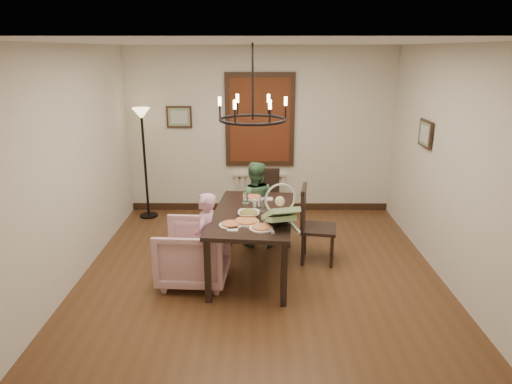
{
  "coord_description": "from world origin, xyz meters",
  "views": [
    {
      "loc": [
        -0.04,
        -5.16,
        2.73
      ],
      "look_at": [
        -0.06,
        0.19,
        1.05
      ],
      "focal_mm": 32.0,
      "sensor_mm": 36.0,
      "label": 1
    }
  ],
  "objects_px": {
    "seated_man": "(255,211)",
    "baby_bouncer": "(280,212)",
    "chair_right": "(319,224)",
    "elderly_woman": "(206,247)",
    "drinking_glass": "(264,206)",
    "chair_far": "(266,203)",
    "armchair": "(193,253)",
    "floor_lamp": "(145,165)",
    "dining_table": "(253,219)"
  },
  "relations": [
    {
      "from": "seated_man",
      "to": "baby_bouncer",
      "type": "bearing_deg",
      "value": 102.97
    },
    {
      "from": "chair_right",
      "to": "seated_man",
      "type": "distance_m",
      "value": 1.01
    },
    {
      "from": "elderly_woman",
      "to": "drinking_glass",
      "type": "xyz_separation_m",
      "value": [
        0.7,
        0.33,
        0.4
      ]
    },
    {
      "from": "elderly_woman",
      "to": "baby_bouncer",
      "type": "distance_m",
      "value": 1.02
    },
    {
      "from": "elderly_woman",
      "to": "chair_right",
      "type": "bearing_deg",
      "value": 125.84
    },
    {
      "from": "chair_far",
      "to": "chair_right",
      "type": "relative_size",
      "value": 0.95
    },
    {
      "from": "baby_bouncer",
      "to": "seated_man",
      "type": "bearing_deg",
      "value": 88.98
    },
    {
      "from": "chair_right",
      "to": "armchair",
      "type": "xyz_separation_m",
      "value": [
        -1.59,
        -0.58,
        -0.15
      ]
    },
    {
      "from": "drinking_glass",
      "to": "armchair",
      "type": "bearing_deg",
      "value": -160.99
    },
    {
      "from": "baby_bouncer",
      "to": "floor_lamp",
      "type": "distance_m",
      "value": 3.26
    },
    {
      "from": "chair_right",
      "to": "baby_bouncer",
      "type": "bearing_deg",
      "value": 154.62
    },
    {
      "from": "floor_lamp",
      "to": "seated_man",
      "type": "bearing_deg",
      "value": -32.55
    },
    {
      "from": "drinking_glass",
      "to": "dining_table",
      "type": "bearing_deg",
      "value": -167.04
    },
    {
      "from": "seated_man",
      "to": "floor_lamp",
      "type": "xyz_separation_m",
      "value": [
        -1.82,
        1.16,
        0.39
      ]
    },
    {
      "from": "chair_far",
      "to": "drinking_glass",
      "type": "height_order",
      "value": "chair_far"
    },
    {
      "from": "dining_table",
      "to": "armchair",
      "type": "height_order",
      "value": "dining_table"
    },
    {
      "from": "floor_lamp",
      "to": "baby_bouncer",
      "type": "bearing_deg",
      "value": -49.42
    },
    {
      "from": "chair_far",
      "to": "drinking_glass",
      "type": "xyz_separation_m",
      "value": [
        -0.04,
        -1.23,
        0.37
      ]
    },
    {
      "from": "elderly_woman",
      "to": "seated_man",
      "type": "relative_size",
      "value": 0.92
    },
    {
      "from": "armchair",
      "to": "seated_man",
      "type": "xyz_separation_m",
      "value": [
        0.74,
        1.11,
        0.14
      ]
    },
    {
      "from": "floor_lamp",
      "to": "armchair",
      "type": "bearing_deg",
      "value": -64.57
    },
    {
      "from": "seated_man",
      "to": "baby_bouncer",
      "type": "distance_m",
      "value": 1.42
    },
    {
      "from": "chair_far",
      "to": "seated_man",
      "type": "bearing_deg",
      "value": -114.53
    },
    {
      "from": "armchair",
      "to": "seated_man",
      "type": "height_order",
      "value": "seated_man"
    },
    {
      "from": "drinking_glass",
      "to": "floor_lamp",
      "type": "height_order",
      "value": "floor_lamp"
    },
    {
      "from": "elderly_woman",
      "to": "floor_lamp",
      "type": "distance_m",
      "value": 2.66
    },
    {
      "from": "armchair",
      "to": "elderly_woman",
      "type": "bearing_deg",
      "value": 81.73
    },
    {
      "from": "baby_bouncer",
      "to": "dining_table",
      "type": "bearing_deg",
      "value": 110.07
    },
    {
      "from": "dining_table",
      "to": "drinking_glass",
      "type": "xyz_separation_m",
      "value": [
        0.14,
        0.03,
        0.16
      ]
    },
    {
      "from": "chair_right",
      "to": "baby_bouncer",
      "type": "relative_size",
      "value": 2.0
    },
    {
      "from": "seated_man",
      "to": "floor_lamp",
      "type": "relative_size",
      "value": 0.57
    },
    {
      "from": "elderly_woman",
      "to": "floor_lamp",
      "type": "bearing_deg",
      "value": -139.01
    },
    {
      "from": "dining_table",
      "to": "drinking_glass",
      "type": "relative_size",
      "value": 12.89
    },
    {
      "from": "armchair",
      "to": "baby_bouncer",
      "type": "distance_m",
      "value": 1.22
    },
    {
      "from": "seated_man",
      "to": "drinking_glass",
      "type": "bearing_deg",
      "value": 98.95
    },
    {
      "from": "elderly_woman",
      "to": "armchair",
      "type": "bearing_deg",
      "value": -89.17
    },
    {
      "from": "armchair",
      "to": "drinking_glass",
      "type": "distance_m",
      "value": 1.04
    },
    {
      "from": "baby_bouncer",
      "to": "drinking_glass",
      "type": "xyz_separation_m",
      "value": [
        -0.17,
        0.5,
        -0.1
      ]
    },
    {
      "from": "elderly_woman",
      "to": "drinking_glass",
      "type": "relative_size",
      "value": 6.8
    },
    {
      "from": "armchair",
      "to": "chair_far",
      "type": "bearing_deg",
      "value": 152.81
    },
    {
      "from": "seated_man",
      "to": "baby_bouncer",
      "type": "relative_size",
      "value": 1.97
    },
    {
      "from": "armchair",
      "to": "floor_lamp",
      "type": "bearing_deg",
      "value": -151.0
    },
    {
      "from": "elderly_woman",
      "to": "seated_man",
      "type": "height_order",
      "value": "seated_man"
    },
    {
      "from": "chair_far",
      "to": "armchair",
      "type": "bearing_deg",
      "value": -122.89
    },
    {
      "from": "chair_far",
      "to": "elderly_woman",
      "type": "height_order",
      "value": "chair_far"
    },
    {
      "from": "seated_man",
      "to": "floor_lamp",
      "type": "height_order",
      "value": "floor_lamp"
    },
    {
      "from": "dining_table",
      "to": "armchair",
      "type": "bearing_deg",
      "value": -154.46
    },
    {
      "from": "baby_bouncer",
      "to": "drinking_glass",
      "type": "height_order",
      "value": "baby_bouncer"
    },
    {
      "from": "chair_far",
      "to": "chair_right",
      "type": "height_order",
      "value": "chair_right"
    },
    {
      "from": "chair_right",
      "to": "seated_man",
      "type": "relative_size",
      "value": 1.02
    }
  ]
}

